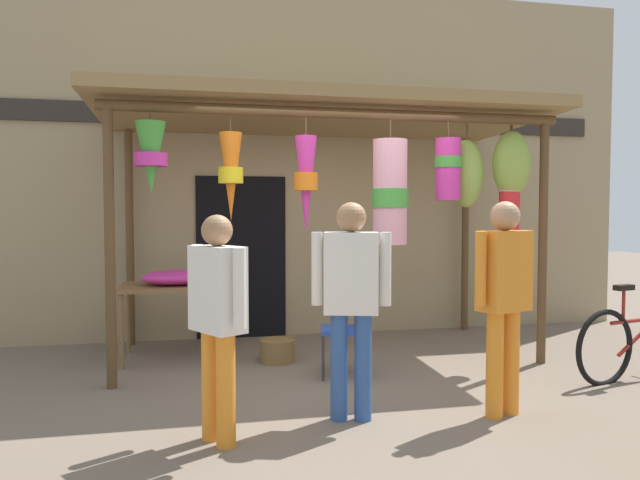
{
  "coord_description": "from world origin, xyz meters",
  "views": [
    {
      "loc": [
        -1.3,
        -5.31,
        1.57
      ],
      "look_at": [
        0.07,
        1.04,
        1.26
      ],
      "focal_mm": 33.7,
      "sensor_mm": 36.0,
      "label": 1
    }
  ],
  "objects_px": {
    "flower_heap_on_table": "(177,277)",
    "folding_chair": "(350,324)",
    "wicker_basket_by_table": "(277,351)",
    "display_table": "(178,292)",
    "shopper_by_bananas": "(218,310)",
    "customer_foreground": "(351,292)",
    "vendor_in_orange": "(504,290)"
  },
  "relations": [
    {
      "from": "wicker_basket_by_table",
      "to": "customer_foreground",
      "type": "bearing_deg",
      "value": -80.88
    },
    {
      "from": "folding_chair",
      "to": "shopper_by_bananas",
      "type": "distance_m",
      "value": 1.97
    },
    {
      "from": "vendor_in_orange",
      "to": "flower_heap_on_table",
      "type": "bearing_deg",
      "value": 136.69
    },
    {
      "from": "flower_heap_on_table",
      "to": "customer_foreground",
      "type": "relative_size",
      "value": 0.43
    },
    {
      "from": "flower_heap_on_table",
      "to": "customer_foreground",
      "type": "xyz_separation_m",
      "value": [
        1.32,
        -2.19,
        0.1
      ]
    },
    {
      "from": "wicker_basket_by_table",
      "to": "vendor_in_orange",
      "type": "xyz_separation_m",
      "value": [
        1.46,
        -2.0,
        0.85
      ]
    },
    {
      "from": "customer_foreground",
      "to": "wicker_basket_by_table",
      "type": "bearing_deg",
      "value": 99.12
    },
    {
      "from": "flower_heap_on_table",
      "to": "wicker_basket_by_table",
      "type": "height_order",
      "value": "flower_heap_on_table"
    },
    {
      "from": "display_table",
      "to": "shopper_by_bananas",
      "type": "bearing_deg",
      "value": -82.93
    },
    {
      "from": "display_table",
      "to": "customer_foreground",
      "type": "bearing_deg",
      "value": -59.78
    },
    {
      "from": "display_table",
      "to": "flower_heap_on_table",
      "type": "distance_m",
      "value": 0.17
    },
    {
      "from": "folding_chair",
      "to": "flower_heap_on_table",
      "type": "bearing_deg",
      "value": 147.95
    },
    {
      "from": "flower_heap_on_table",
      "to": "vendor_in_orange",
      "type": "height_order",
      "value": "vendor_in_orange"
    },
    {
      "from": "display_table",
      "to": "flower_heap_on_table",
      "type": "height_order",
      "value": "flower_heap_on_table"
    },
    {
      "from": "shopper_by_bananas",
      "to": "wicker_basket_by_table",
      "type": "bearing_deg",
      "value": 71.51
    },
    {
      "from": "folding_chair",
      "to": "shopper_by_bananas",
      "type": "xyz_separation_m",
      "value": [
        -1.3,
        -1.42,
        0.4
      ]
    },
    {
      "from": "vendor_in_orange",
      "to": "display_table",
      "type": "bearing_deg",
      "value": 135.94
    },
    {
      "from": "flower_heap_on_table",
      "to": "folding_chair",
      "type": "bearing_deg",
      "value": -32.05
    },
    {
      "from": "folding_chair",
      "to": "wicker_basket_by_table",
      "type": "height_order",
      "value": "folding_chair"
    },
    {
      "from": "flower_heap_on_table",
      "to": "wicker_basket_by_table",
      "type": "distance_m",
      "value": 1.31
    },
    {
      "from": "vendor_in_orange",
      "to": "wicker_basket_by_table",
      "type": "bearing_deg",
      "value": 126.21
    },
    {
      "from": "display_table",
      "to": "customer_foreground",
      "type": "xyz_separation_m",
      "value": [
        1.3,
        -2.24,
        0.26
      ]
    },
    {
      "from": "flower_heap_on_table",
      "to": "wicker_basket_by_table",
      "type": "relative_size",
      "value": 1.89
    },
    {
      "from": "display_table",
      "to": "customer_foreground",
      "type": "relative_size",
      "value": 0.73
    },
    {
      "from": "vendor_in_orange",
      "to": "shopper_by_bananas",
      "type": "distance_m",
      "value": 2.16
    },
    {
      "from": "display_table",
      "to": "flower_heap_on_table",
      "type": "relative_size",
      "value": 1.72
    },
    {
      "from": "folding_chair",
      "to": "wicker_basket_by_table",
      "type": "relative_size",
      "value": 2.26
    },
    {
      "from": "display_table",
      "to": "wicker_basket_by_table",
      "type": "distance_m",
      "value": 1.23
    },
    {
      "from": "display_table",
      "to": "folding_chair",
      "type": "distance_m",
      "value": 1.94
    },
    {
      "from": "flower_heap_on_table",
      "to": "customer_foreground",
      "type": "distance_m",
      "value": 2.55
    },
    {
      "from": "wicker_basket_by_table",
      "to": "shopper_by_bananas",
      "type": "height_order",
      "value": "shopper_by_bananas"
    },
    {
      "from": "folding_chair",
      "to": "vendor_in_orange",
      "type": "bearing_deg",
      "value": -57.04
    }
  ]
}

